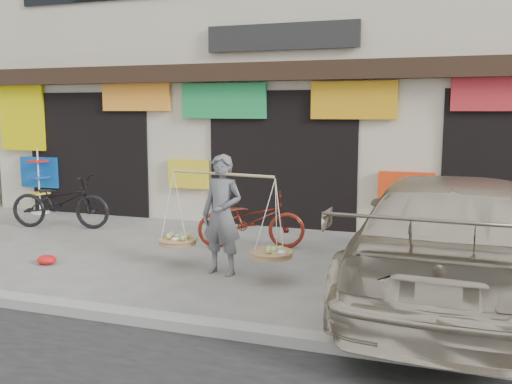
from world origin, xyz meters
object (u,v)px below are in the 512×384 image
(suv, at_px, (453,239))
(bike_0, at_px, (60,202))
(display_rack, at_px, (39,187))
(street_vendor, at_px, (222,219))
(bike_2, at_px, (251,220))

(suv, bearing_deg, bike_0, -13.57)
(suv, bearing_deg, display_rack, -18.04)
(street_vendor, bearing_deg, display_rack, 161.45)
(display_rack, bearing_deg, bike_2, -15.02)
(street_vendor, height_order, bike_0, street_vendor)
(display_rack, bearing_deg, street_vendor, -28.27)
(street_vendor, relative_size, bike_0, 1.06)
(street_vendor, xyz_separation_m, display_rack, (-5.77, 3.10, -0.20))
(bike_0, relative_size, suv, 0.36)
(bike_0, distance_m, display_rack, 1.93)
(bike_2, xyz_separation_m, suv, (3.23, -1.78, 0.31))
(suv, bearing_deg, street_vendor, -1.10)
(bike_0, height_order, display_rack, display_rack)
(bike_2, xyz_separation_m, display_rack, (-5.63, 1.51, 0.11))
(bike_2, height_order, suv, suv)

